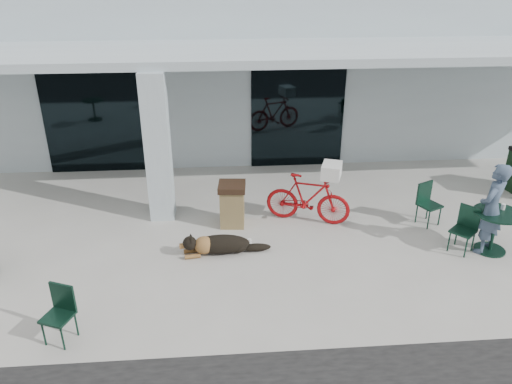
{
  "coord_description": "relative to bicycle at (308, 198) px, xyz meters",
  "views": [
    {
      "loc": [
        -0.26,
        -7.39,
        5.1
      ],
      "look_at": [
        0.43,
        1.23,
        1.0
      ],
      "focal_mm": 35.0,
      "sensor_mm": 36.0,
      "label": 1
    }
  ],
  "objects": [
    {
      "name": "cafe_chair_far_a",
      "position": [
        2.5,
        -0.32,
        -0.08
      ],
      "size": [
        0.56,
        0.57,
        0.89
      ],
      "primitive_type": null,
      "rotation": [
        0.0,
        0.0,
        0.45
      ],
      "color": "#102E22",
      "rests_on": "ground"
    },
    {
      "name": "cup_near_dog",
      "position": [
        -1.28,
        -0.82,
        -0.48
      ],
      "size": [
        0.1,
        0.1,
        0.1
      ],
      "primitive_type": "cylinder",
      "rotation": [
        0.0,
        0.0,
        0.41
      ],
      "color": "white",
      "rests_on": "ground"
    },
    {
      "name": "bicycle",
      "position": [
        0.0,
        0.0,
        0.0
      ],
      "size": [
        1.83,
        1.07,
        1.06
      ],
      "primitive_type": "imported",
      "rotation": [
        0.0,
        0.0,
        1.22
      ],
      "color": "#A20D10",
      "rests_on": "ground"
    },
    {
      "name": "storefront_glass_right",
      "position": [
        0.24,
        3.16,
        0.82
      ],
      "size": [
        2.4,
        0.06,
        2.7
      ],
      "primitive_type": "cube",
      "color": "black",
      "rests_on": "ground"
    },
    {
      "name": "cafe_chair_near",
      "position": [
        -4.2,
        -3.32,
        -0.09
      ],
      "size": [
        0.53,
        0.55,
        0.87
      ],
      "primitive_type": null,
      "rotation": [
        0.0,
        0.0,
        -0.39
      ],
      "color": "#102E22",
      "rests_on": "ground"
    },
    {
      "name": "ground",
      "position": [
        -1.56,
        -1.82,
        -0.53
      ],
      "size": [
        80.0,
        80.0,
        0.0
      ],
      "primitive_type": "plane",
      "color": "#B5B3AB",
      "rests_on": "ground"
    },
    {
      "name": "overhang",
      "position": [
        -1.56,
        1.78,
        2.68
      ],
      "size": [
        22.0,
        2.8,
        0.18
      ],
      "primitive_type": "cube",
      "color": "#B1C3C9",
      "rests_on": "column"
    },
    {
      "name": "cafe_table_far",
      "position": [
        3.29,
        -1.44,
        -0.12
      ],
      "size": [
        0.94,
        0.94,
        0.82
      ],
      "primitive_type": null,
      "rotation": [
        0.0,
        0.0,
        0.08
      ],
      "color": "#102E22",
      "rests_on": "ground"
    },
    {
      "name": "cup_on_table",
      "position": [
        3.43,
        -1.33,
        0.35
      ],
      "size": [
        0.09,
        0.09,
        0.11
      ],
      "primitive_type": "cylinder",
      "rotation": [
        0.0,
        0.0,
        0.08
      ],
      "color": "white",
      "rests_on": "cafe_table_far"
    },
    {
      "name": "dog",
      "position": [
        -1.84,
        -1.12,
        -0.32
      ],
      "size": [
        1.31,
        0.59,
        0.42
      ],
      "primitive_type": null,
      "rotation": [
        0.0,
        0.0,
        0.14
      ],
      "color": "black",
      "rests_on": "ground"
    },
    {
      "name": "storefront_glass_left",
      "position": [
        -4.76,
        3.16,
        0.82
      ],
      "size": [
        2.8,
        0.06,
        2.7
      ],
      "primitive_type": "cube",
      "color": "black",
      "rests_on": "ground"
    },
    {
      "name": "trash_receptacle",
      "position": [
        -1.58,
        -0.02,
        -0.07
      ],
      "size": [
        0.59,
        0.59,
        0.93
      ],
      "primitive_type": null,
      "rotation": [
        0.0,
        0.0,
        -0.09
      ],
      "color": "olive",
      "rests_on": "ground"
    },
    {
      "name": "column",
      "position": [
        -3.06,
        0.48,
        1.03
      ],
      "size": [
        0.5,
        0.5,
        3.12
      ],
      "primitive_type": "cube",
      "color": "#B1C3C9",
      "rests_on": "ground"
    },
    {
      "name": "person",
      "position": [
        3.15,
        -1.42,
        0.36
      ],
      "size": [
        0.77,
        0.74,
        1.78
      ],
      "primitive_type": "imported",
      "rotation": [
        0.0,
        0.0,
        3.85
      ],
      "color": "#3E5069",
      "rests_on": "ground"
    },
    {
      "name": "cafe_chair_far_b",
      "position": [
        2.7,
        -1.41,
        -0.09
      ],
      "size": [
        0.6,
        0.59,
        0.89
      ],
      "primitive_type": null,
      "rotation": [
        0.0,
        0.0,
        -0.85
      ],
      "color": "#102E22",
      "rests_on": "ground"
    },
    {
      "name": "laundry_basket",
      "position": [
        0.42,
        -0.15,
        0.68
      ],
      "size": [
        0.52,
        0.59,
        0.29
      ],
      "primitive_type": "cube",
      "rotation": [
        0.0,
        0.0,
        1.22
      ],
      "color": "white",
      "rests_on": "bicycle"
    },
    {
      "name": "building",
      "position": [
        -1.56,
        6.68,
        1.72
      ],
      "size": [
        22.0,
        7.0,
        4.5
      ],
      "primitive_type": "cube",
      "color": "#B1C3C9",
      "rests_on": "ground"
    }
  ]
}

